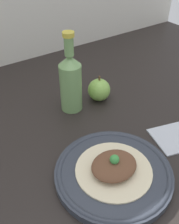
# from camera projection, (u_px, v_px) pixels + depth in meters

# --- Properties ---
(ground_plane) EXTENTS (1.80, 1.10, 0.04)m
(ground_plane) POSITION_uv_depth(u_px,v_px,m) (83.00, 144.00, 0.71)
(ground_plane) COLOR black
(plate) EXTENTS (0.27, 0.27, 0.02)m
(plate) POSITION_uv_depth(u_px,v_px,m) (113.00, 173.00, 0.59)
(plate) COLOR #2D333D
(plate) RESTS_ON ground_plane
(plated_food) EXTENTS (0.17, 0.17, 0.05)m
(plated_food) POSITION_uv_depth(u_px,v_px,m) (114.00, 167.00, 0.58)
(plated_food) COLOR beige
(plated_food) RESTS_ON plate
(cider_bottle) EXTENTS (0.06, 0.06, 0.24)m
(cider_bottle) POSITION_uv_depth(u_px,v_px,m) (71.00, 81.00, 0.75)
(cider_bottle) COLOR #729E5B
(cider_bottle) RESTS_ON ground_plane
(apple) EXTENTS (0.07, 0.07, 0.08)m
(apple) POSITION_uv_depth(u_px,v_px,m) (99.00, 90.00, 0.82)
(apple) COLOR #84B74C
(apple) RESTS_ON ground_plane
(napkin) EXTENTS (0.15, 0.13, 0.01)m
(napkin) POSITION_uv_depth(u_px,v_px,m) (177.00, 136.00, 0.69)
(napkin) COLOR #B7BCC6
(napkin) RESTS_ON ground_plane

